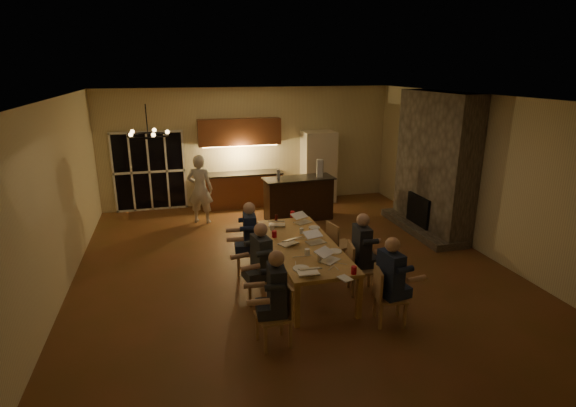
{
  "coord_description": "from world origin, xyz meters",
  "views": [
    {
      "loc": [
        -2.08,
        -7.68,
        3.71
      ],
      "look_at": [
        0.01,
        0.3,
        1.19
      ],
      "focal_mm": 28.0,
      "sensor_mm": 36.0,
      "label": 1
    }
  ],
  "objects_px": {
    "chair_left_mid": "(261,276)",
    "standing_person": "(200,189)",
    "laptop_b": "(330,254)",
    "dining_table": "(303,264)",
    "bar_island": "(298,199)",
    "person_left_mid": "(261,264)",
    "redcup_far": "(292,214)",
    "plate_far": "(314,228)",
    "plate_left": "(301,268)",
    "mug_front": "(307,252)",
    "person_left_near": "(277,297)",
    "laptop_a": "(308,266)",
    "person_right_near": "(390,281)",
    "person_right_mid": "(361,252)",
    "chair_right_far": "(341,244)",
    "bar_blender": "(320,168)",
    "refrigerator": "(318,167)",
    "plate_near": "(335,251)",
    "laptop_c": "(288,238)",
    "laptop_f": "(303,217)",
    "can_silver": "(319,257)",
    "laptop_e": "(277,220)",
    "chair_right_mid": "(362,268)",
    "person_left_far": "(250,238)",
    "chair_left_near": "(273,315)",
    "mug_mid": "(301,231)",
    "redcup_mid": "(274,234)",
    "chandelier": "(148,135)",
    "chair_left_far": "(248,251)",
    "mug_back": "(272,228)",
    "redcup_near": "(354,270)",
    "can_cola": "(276,218)"
  },
  "relations": [
    {
      "from": "chair_left_mid",
      "to": "standing_person",
      "type": "bearing_deg",
      "value": -161.65
    },
    {
      "from": "standing_person",
      "to": "laptop_b",
      "type": "xyz_separation_m",
      "value": [
        1.7,
        -4.59,
        0.01
      ]
    },
    {
      "from": "standing_person",
      "to": "dining_table",
      "type": "bearing_deg",
      "value": 132.98
    },
    {
      "from": "bar_island",
      "to": "person_left_mid",
      "type": "bearing_deg",
      "value": -117.1
    },
    {
      "from": "dining_table",
      "to": "bar_island",
      "type": "xyz_separation_m",
      "value": [
        0.89,
        3.41,
        0.17
      ]
    },
    {
      "from": "redcup_far",
      "to": "plate_far",
      "type": "bearing_deg",
      "value": -72.82
    },
    {
      "from": "plate_left",
      "to": "mug_front",
      "type": "bearing_deg",
      "value": 63.6
    },
    {
      "from": "person_left_near",
      "to": "laptop_a",
      "type": "bearing_deg",
      "value": 134.49
    },
    {
      "from": "laptop_a",
      "to": "laptop_b",
      "type": "relative_size",
      "value": 1.0
    },
    {
      "from": "bar_island",
      "to": "person_right_near",
      "type": "bearing_deg",
      "value": -93.48
    },
    {
      "from": "person_right_mid",
      "to": "person_left_near",
      "type": "bearing_deg",
      "value": 127.68
    },
    {
      "from": "chair_right_far",
      "to": "person_right_mid",
      "type": "xyz_separation_m",
      "value": [
        -0.02,
        -0.99,
        0.24
      ]
    },
    {
      "from": "bar_blender",
      "to": "standing_person",
      "type": "bearing_deg",
      "value": -175.95
    },
    {
      "from": "bar_island",
      "to": "redcup_far",
      "type": "height_order",
      "value": "bar_island"
    },
    {
      "from": "refrigerator",
      "to": "plate_near",
      "type": "height_order",
      "value": "refrigerator"
    },
    {
      "from": "chair_left_mid",
      "to": "laptop_b",
      "type": "xyz_separation_m",
      "value": [
        1.05,
        -0.36,
        0.42
      ]
    },
    {
      "from": "chair_right_far",
      "to": "person_left_mid",
      "type": "xyz_separation_m",
      "value": [
        -1.76,
        -1.02,
        0.24
      ]
    },
    {
      "from": "refrigerator",
      "to": "dining_table",
      "type": "bearing_deg",
      "value": -111.19
    },
    {
      "from": "laptop_a",
      "to": "person_right_near",
      "type": "bearing_deg",
      "value": 160.86
    },
    {
      "from": "chair_right_far",
      "to": "laptop_c",
      "type": "height_order",
      "value": "laptop_c"
    },
    {
      "from": "person_right_near",
      "to": "plate_near",
      "type": "relative_size",
      "value": 5.77
    },
    {
      "from": "redcup_far",
      "to": "laptop_f",
      "type": "bearing_deg",
      "value": -75.27
    },
    {
      "from": "chair_left_mid",
      "to": "person_left_near",
      "type": "relative_size",
      "value": 0.64
    },
    {
      "from": "person_right_near",
      "to": "can_silver",
      "type": "height_order",
      "value": "person_right_near"
    },
    {
      "from": "standing_person",
      "to": "laptop_e",
      "type": "relative_size",
      "value": 5.32
    },
    {
      "from": "refrigerator",
      "to": "chair_right_mid",
      "type": "distance_m",
      "value": 5.55
    },
    {
      "from": "refrigerator",
      "to": "laptop_a",
      "type": "height_order",
      "value": "refrigerator"
    },
    {
      "from": "chair_right_far",
      "to": "person_left_far",
      "type": "xyz_separation_m",
      "value": [
        -1.75,
        0.13,
        0.24
      ]
    },
    {
      "from": "chair_left_near",
      "to": "mug_front",
      "type": "relative_size",
      "value": 8.9
    },
    {
      "from": "bar_blender",
      "to": "laptop_e",
      "type": "bearing_deg",
      "value": -113.1
    },
    {
      "from": "chair_left_mid",
      "to": "mug_mid",
      "type": "bearing_deg",
      "value": 144.08
    },
    {
      "from": "laptop_b",
      "to": "redcup_mid",
      "type": "bearing_deg",
      "value": 80.41
    },
    {
      "from": "chair_left_near",
      "to": "chair_right_far",
      "type": "xyz_separation_m",
      "value": [
        1.84,
        2.2,
        0.0
      ]
    },
    {
      "from": "laptop_c",
      "to": "redcup_mid",
      "type": "height_order",
      "value": "laptop_c"
    },
    {
      "from": "chandelier",
      "to": "can_silver",
      "type": "xyz_separation_m",
      "value": [
        2.47,
        -0.64,
        -1.94
      ]
    },
    {
      "from": "laptop_e",
      "to": "chair_right_mid",
      "type": "bearing_deg",
      "value": 139.49
    },
    {
      "from": "refrigerator",
      "to": "chair_left_mid",
      "type": "distance_m",
      "value": 5.98
    },
    {
      "from": "chair_left_far",
      "to": "mug_front",
      "type": "relative_size",
      "value": 8.9
    },
    {
      "from": "laptop_c",
      "to": "mug_back",
      "type": "bearing_deg",
      "value": -107.18
    },
    {
      "from": "laptop_c",
      "to": "mug_mid",
      "type": "xyz_separation_m",
      "value": [
        0.37,
        0.45,
        -0.06
      ]
    },
    {
      "from": "person_right_mid",
      "to": "laptop_b",
      "type": "xyz_separation_m",
      "value": [
        -0.69,
        -0.34,
        0.17
      ]
    },
    {
      "from": "person_right_mid",
      "to": "laptop_b",
      "type": "relative_size",
      "value": 4.31
    },
    {
      "from": "standing_person",
      "to": "redcup_mid",
      "type": "relative_size",
      "value": 14.2
    },
    {
      "from": "mug_front",
      "to": "chair_left_near",
      "type": "bearing_deg",
      "value": -125.04
    },
    {
      "from": "chair_right_far",
      "to": "laptop_e",
      "type": "relative_size",
      "value": 2.78
    },
    {
      "from": "dining_table",
      "to": "person_left_mid",
      "type": "xyz_separation_m",
      "value": [
        -0.85,
        -0.49,
        0.31
      ]
    },
    {
      "from": "chair_right_far",
      "to": "mug_front",
      "type": "relative_size",
      "value": 8.9
    },
    {
      "from": "laptop_e",
      "to": "redcup_mid",
      "type": "relative_size",
      "value": 2.67
    },
    {
      "from": "redcup_near",
      "to": "chair_left_far",
      "type": "bearing_deg",
      "value": 122.68
    },
    {
      "from": "chair_left_mid",
      "to": "can_cola",
      "type": "distance_m",
      "value": 1.94
    }
  ]
}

